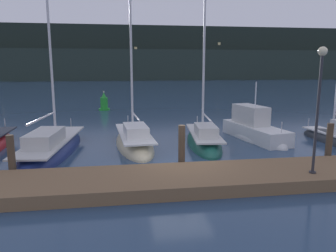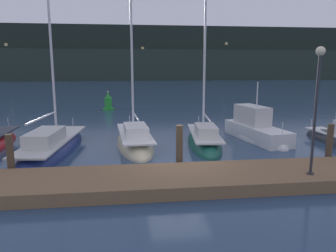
{
  "view_description": "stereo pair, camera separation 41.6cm",
  "coord_description": "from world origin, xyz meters",
  "px_view_note": "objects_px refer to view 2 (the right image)",
  "views": [
    {
      "loc": [
        -2.49,
        -13.0,
        4.32
      ],
      "look_at": [
        0.0,
        3.52,
        1.2
      ],
      "focal_mm": 35.0,
      "sensor_mm": 36.0,
      "label": 1
    },
    {
      "loc": [
        -2.08,
        -13.06,
        4.32
      ],
      "look_at": [
        0.0,
        3.52,
        1.2
      ],
      "focal_mm": 35.0,
      "sensor_mm": 36.0,
      "label": 2
    }
  ],
  "objects_px": {
    "sailboat_berth_4": "(135,143)",
    "sailboat_berth_5": "(204,143)",
    "motorboat_berth_6": "(256,134)",
    "dock_lamppost": "(317,92)",
    "channel_buoy": "(108,103)",
    "sailboat_berth_3": "(53,150)"
  },
  "relations": [
    {
      "from": "dock_lamppost",
      "to": "sailboat_berth_4",
      "type": "bearing_deg",
      "value": 131.73
    },
    {
      "from": "sailboat_berth_4",
      "to": "motorboat_berth_6",
      "type": "distance_m",
      "value": 7.15
    },
    {
      "from": "motorboat_berth_6",
      "to": "sailboat_berth_4",
      "type": "bearing_deg",
      "value": -175.0
    },
    {
      "from": "sailboat_berth_3",
      "to": "dock_lamppost",
      "type": "xyz_separation_m",
      "value": [
        10.27,
        -5.98,
        3.29
      ]
    },
    {
      "from": "sailboat_berth_5",
      "to": "dock_lamppost",
      "type": "relative_size",
      "value": 2.01
    },
    {
      "from": "motorboat_berth_6",
      "to": "channel_buoy",
      "type": "relative_size",
      "value": 3.18
    },
    {
      "from": "channel_buoy",
      "to": "sailboat_berth_5",
      "type": "bearing_deg",
      "value": -68.52
    },
    {
      "from": "sailboat_berth_4",
      "to": "sailboat_berth_5",
      "type": "height_order",
      "value": "sailboat_berth_4"
    },
    {
      "from": "dock_lamppost",
      "to": "channel_buoy",
      "type": "bearing_deg",
      "value": 111.01
    },
    {
      "from": "motorboat_berth_6",
      "to": "channel_buoy",
      "type": "height_order",
      "value": "motorboat_berth_6"
    },
    {
      "from": "sailboat_berth_3",
      "to": "dock_lamppost",
      "type": "relative_size",
      "value": 2.35
    },
    {
      "from": "sailboat_berth_5",
      "to": "channel_buoy",
      "type": "xyz_separation_m",
      "value": [
        -5.97,
        15.18,
        0.57
      ]
    },
    {
      "from": "sailboat_berth_4",
      "to": "sailboat_berth_5",
      "type": "distance_m",
      "value": 3.81
    },
    {
      "from": "sailboat_berth_4",
      "to": "channel_buoy",
      "type": "distance_m",
      "value": 14.98
    },
    {
      "from": "sailboat_berth_5",
      "to": "motorboat_berth_6",
      "type": "xyz_separation_m",
      "value": [
        3.33,
        0.99,
        0.21
      ]
    },
    {
      "from": "sailboat_berth_5",
      "to": "motorboat_berth_6",
      "type": "bearing_deg",
      "value": 16.61
    },
    {
      "from": "channel_buoy",
      "to": "dock_lamppost",
      "type": "distance_m",
      "value": 23.41
    },
    {
      "from": "dock_lamppost",
      "to": "motorboat_berth_6",
      "type": "bearing_deg",
      "value": 82.62
    },
    {
      "from": "channel_buoy",
      "to": "dock_lamppost",
      "type": "bearing_deg",
      "value": -68.99
    },
    {
      "from": "sailboat_berth_3",
      "to": "sailboat_berth_4",
      "type": "relative_size",
      "value": 1.18
    },
    {
      "from": "motorboat_berth_6",
      "to": "dock_lamppost",
      "type": "xyz_separation_m",
      "value": [
        -0.97,
        -7.52,
        3.09
      ]
    },
    {
      "from": "dock_lamppost",
      "to": "sailboat_berth_5",
      "type": "bearing_deg",
      "value": 109.9
    }
  ]
}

